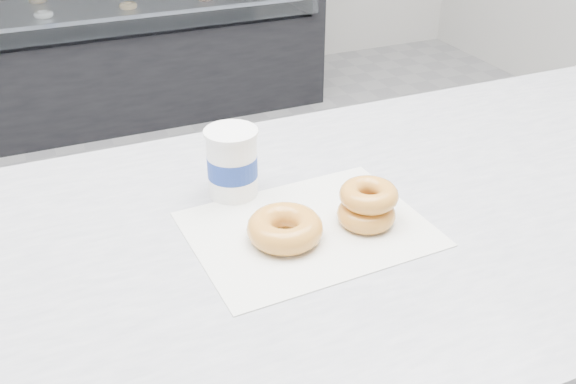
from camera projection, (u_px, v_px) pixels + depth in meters
name	position (u px, v px, depth m)	size (l,w,h in m)	color
ground	(218.00, 378.00, 1.88)	(5.00, 5.00, 0.00)	#97979A
display_case	(85.00, 24.00, 3.30)	(2.40, 0.74, 1.25)	black
wax_paper	(308.00, 229.00, 0.94)	(0.34, 0.26, 0.00)	silver
donut_single	(285.00, 228.00, 0.91)	(0.11, 0.11, 0.04)	orange
donut_stack	(367.00, 205.00, 0.94)	(0.11, 0.11, 0.06)	orange
coffee_cup	(232.00, 162.00, 1.00)	(0.09, 0.09, 0.11)	white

